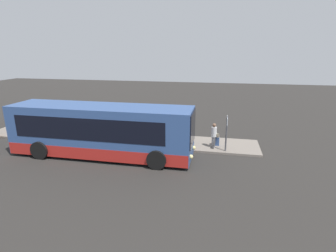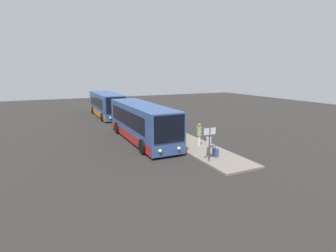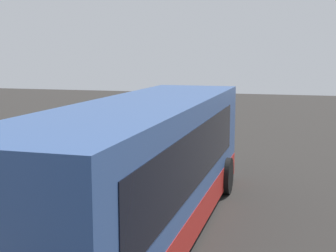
{
  "view_description": "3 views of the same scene",
  "coord_description": "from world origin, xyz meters",
  "px_view_note": "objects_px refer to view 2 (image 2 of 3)",
  "views": [
    {
      "loc": [
        7.33,
        -13.86,
        6.18
      ],
      "look_at": [
        4.37,
        0.64,
        1.92
      ],
      "focal_mm": 28.0,
      "sensor_mm": 36.0,
      "label": 1
    },
    {
      "loc": [
        21.09,
        -7.26,
        5.76
      ],
      "look_at": [
        4.37,
        0.64,
        1.92
      ],
      "focal_mm": 28.0,
      "sensor_mm": 36.0,
      "label": 2
    },
    {
      "loc": [
        -9.34,
        -3.26,
        4.12
      ],
      "look_at": [
        4.37,
        0.64,
        1.92
      ],
      "focal_mm": 50.0,
      "sensor_mm": 36.0,
      "label": 3
    }
  ],
  "objects_px": {
    "bus_second": "(106,105)",
    "trash_bin": "(161,131)",
    "passenger_with_bags": "(199,134)",
    "passenger_boarding": "(183,125)",
    "sign_post": "(209,139)",
    "suitcase": "(216,153)",
    "passenger_waiting": "(209,144)",
    "bus_lead": "(142,122)"
  },
  "relations": [
    {
      "from": "bus_second",
      "to": "trash_bin",
      "type": "distance_m",
      "value": 13.3
    },
    {
      "from": "bus_second",
      "to": "passenger_with_bags",
      "type": "relative_size",
      "value": 5.88
    },
    {
      "from": "passenger_boarding",
      "to": "sign_post",
      "type": "xyz_separation_m",
      "value": [
        6.67,
        -1.73,
        0.46
      ]
    },
    {
      "from": "suitcase",
      "to": "sign_post",
      "type": "xyz_separation_m",
      "value": [
        0.6,
        -0.94,
        1.17
      ]
    },
    {
      "from": "bus_second",
      "to": "passenger_with_bags",
      "type": "distance_m",
      "value": 18.05
    },
    {
      "from": "passenger_waiting",
      "to": "sign_post",
      "type": "distance_m",
      "value": 1.07
    },
    {
      "from": "trash_bin",
      "to": "sign_post",
      "type": "bearing_deg",
      "value": -1.8
    },
    {
      "from": "passenger_waiting",
      "to": "suitcase",
      "type": "bearing_deg",
      "value": 121.27
    },
    {
      "from": "passenger_boarding",
      "to": "passenger_waiting",
      "type": "xyz_separation_m",
      "value": [
        5.91,
        -1.24,
        -0.12
      ]
    },
    {
      "from": "bus_second",
      "to": "sign_post",
      "type": "height_order",
      "value": "bus_second"
    },
    {
      "from": "passenger_boarding",
      "to": "suitcase",
      "type": "height_order",
      "value": "passenger_boarding"
    },
    {
      "from": "passenger_with_bags",
      "to": "trash_bin",
      "type": "height_order",
      "value": "passenger_with_bags"
    },
    {
      "from": "passenger_waiting",
      "to": "sign_post",
      "type": "height_order",
      "value": "sign_post"
    },
    {
      "from": "suitcase",
      "to": "sign_post",
      "type": "distance_m",
      "value": 1.61
    },
    {
      "from": "bus_lead",
      "to": "trash_bin",
      "type": "bearing_deg",
      "value": 107.47
    },
    {
      "from": "passenger_waiting",
      "to": "suitcase",
      "type": "distance_m",
      "value": 0.75
    },
    {
      "from": "bus_second",
      "to": "passenger_waiting",
      "type": "relative_size",
      "value": 6.36
    },
    {
      "from": "passenger_with_bags",
      "to": "sign_post",
      "type": "distance_m",
      "value": 3.73
    },
    {
      "from": "sign_post",
      "to": "passenger_with_bags",
      "type": "bearing_deg",
      "value": 158.08
    },
    {
      "from": "bus_second",
      "to": "passenger_waiting",
      "type": "xyz_separation_m",
      "value": [
        20.42,
        2.37,
        -0.5
      ]
    },
    {
      "from": "passenger_boarding",
      "to": "sign_post",
      "type": "distance_m",
      "value": 6.9
    },
    {
      "from": "bus_lead",
      "to": "bus_second",
      "type": "distance_m",
      "value": 13.75
    },
    {
      "from": "suitcase",
      "to": "trash_bin",
      "type": "relative_size",
      "value": 1.26
    },
    {
      "from": "bus_lead",
      "to": "sign_post",
      "type": "xyz_separation_m",
      "value": [
        7.43,
        1.88,
        0.05
      ]
    },
    {
      "from": "bus_second",
      "to": "passenger_boarding",
      "type": "height_order",
      "value": "bus_second"
    },
    {
      "from": "bus_second",
      "to": "passenger_boarding",
      "type": "relative_size",
      "value": 5.59
    },
    {
      "from": "sign_post",
      "to": "bus_lead",
      "type": "bearing_deg",
      "value": -165.82
    },
    {
      "from": "passenger_boarding",
      "to": "bus_second",
      "type": "bearing_deg",
      "value": -44.83
    },
    {
      "from": "passenger_boarding",
      "to": "suitcase",
      "type": "bearing_deg",
      "value": 113.72
    },
    {
      "from": "bus_lead",
      "to": "passenger_with_bags",
      "type": "bearing_deg",
      "value": 39.16
    },
    {
      "from": "passenger_with_bags",
      "to": "trash_bin",
      "type": "relative_size",
      "value": 2.7
    },
    {
      "from": "bus_second",
      "to": "passenger_boarding",
      "type": "distance_m",
      "value": 14.96
    },
    {
      "from": "passenger_boarding",
      "to": "passenger_with_bags",
      "type": "relative_size",
      "value": 1.05
    },
    {
      "from": "passenger_boarding",
      "to": "passenger_waiting",
      "type": "bearing_deg",
      "value": 109.39
    },
    {
      "from": "passenger_with_bags",
      "to": "sign_post",
      "type": "xyz_separation_m",
      "value": [
        3.43,
        -1.38,
        0.5
      ]
    },
    {
      "from": "passenger_boarding",
      "to": "passenger_with_bags",
      "type": "xyz_separation_m",
      "value": [
        3.24,
        -0.35,
        -0.04
      ]
    },
    {
      "from": "passenger_with_bags",
      "to": "suitcase",
      "type": "bearing_deg",
      "value": 145.63
    },
    {
      "from": "bus_lead",
      "to": "suitcase",
      "type": "bearing_deg",
      "value": 22.4
    },
    {
      "from": "bus_second",
      "to": "trash_bin",
      "type": "height_order",
      "value": "bus_second"
    },
    {
      "from": "passenger_boarding",
      "to": "suitcase",
      "type": "distance_m",
      "value": 6.16
    },
    {
      "from": "passenger_waiting",
      "to": "sign_post",
      "type": "bearing_deg",
      "value": 17.19
    },
    {
      "from": "passenger_boarding",
      "to": "sign_post",
      "type": "relative_size",
      "value": 0.83
    }
  ]
}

